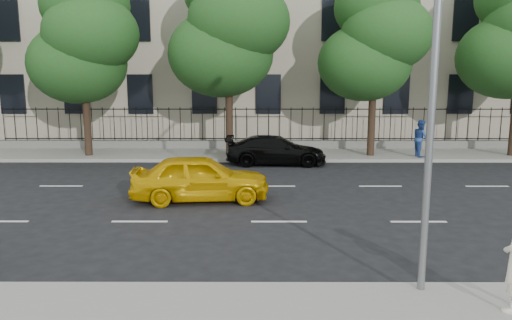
% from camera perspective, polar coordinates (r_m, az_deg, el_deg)
% --- Properties ---
extents(ground, '(120.00, 120.00, 0.00)m').
position_cam_1_polar(ground, '(12.04, 3.17, -10.56)').
color(ground, black).
rests_on(ground, ground).
extents(far_sidewalk, '(60.00, 4.00, 0.15)m').
position_cam_1_polar(far_sidewalk, '(25.60, 1.54, 0.69)').
color(far_sidewalk, gray).
rests_on(far_sidewalk, ground).
extents(lane_markings, '(49.60, 4.62, 0.01)m').
position_cam_1_polar(lane_markings, '(16.56, 2.31, -4.75)').
color(lane_markings, silver).
rests_on(lane_markings, ground).
extents(iron_fence, '(30.00, 0.50, 2.20)m').
position_cam_1_polar(iron_fence, '(27.20, 1.46, 2.46)').
color(iron_fence, slate).
rests_on(iron_fence, far_sidewalk).
extents(street_light, '(0.25, 3.32, 8.05)m').
position_cam_1_polar(street_light, '(10.03, 18.95, 14.75)').
color(street_light, slate).
rests_on(street_light, near_sidewalk).
extents(tree_b, '(5.53, 5.12, 8.97)m').
position_cam_1_polar(tree_b, '(26.04, -19.04, 13.05)').
color(tree_b, '#382619').
rests_on(tree_b, far_sidewalk).
extents(tree_c, '(5.89, 5.50, 9.80)m').
position_cam_1_polar(tree_c, '(24.75, -3.06, 15.07)').
color(tree_c, '#382619').
rests_on(tree_c, far_sidewalk).
extents(tree_d, '(5.34, 4.94, 8.84)m').
position_cam_1_polar(tree_d, '(25.31, 13.44, 13.41)').
color(tree_d, '#382619').
rests_on(tree_d, far_sidewalk).
extents(yellow_taxi, '(4.69, 2.23, 1.55)m').
position_cam_1_polar(yellow_taxi, '(16.63, -6.39, -2.03)').
color(yellow_taxi, '#DFA805').
rests_on(yellow_taxi, ground).
extents(black_sedan, '(4.65, 1.98, 1.34)m').
position_cam_1_polar(black_sedan, '(23.05, 2.29, 1.13)').
color(black_sedan, black).
rests_on(black_sedan, ground).
extents(pedestrian_far, '(0.73, 0.91, 1.80)m').
position_cam_1_polar(pedestrian_far, '(25.54, 18.32, 2.38)').
color(pedestrian_far, '#26448B').
rests_on(pedestrian_far, far_sidewalk).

